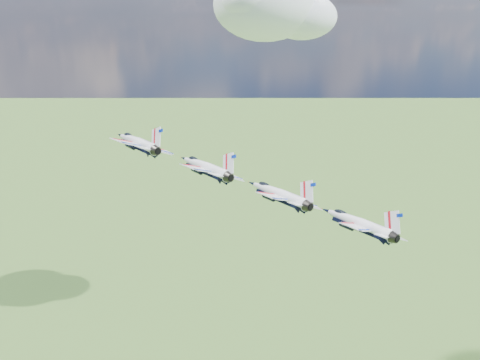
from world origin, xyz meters
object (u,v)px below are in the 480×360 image
object	(u,v)px
jet_3	(357,223)
jet_2	(277,194)
jet_1	(204,167)
jet_0	(136,142)

from	to	relation	value
jet_3	jet_2	bearing A→B (deg)	120.98
jet_1	jet_2	distance (m)	11.96
jet_0	jet_2	bearing A→B (deg)	-59.02
jet_0	jet_1	size ratio (longest dim) A/B	1.00
jet_1	jet_3	world-z (taller)	jet_1
jet_0	jet_3	world-z (taller)	jet_0
jet_1	jet_0	bearing A→B (deg)	120.98
jet_2	jet_0	bearing A→B (deg)	120.98
jet_0	jet_1	world-z (taller)	jet_0
jet_1	jet_2	xyz separation A→B (m)	(9.43, -6.83, -2.76)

